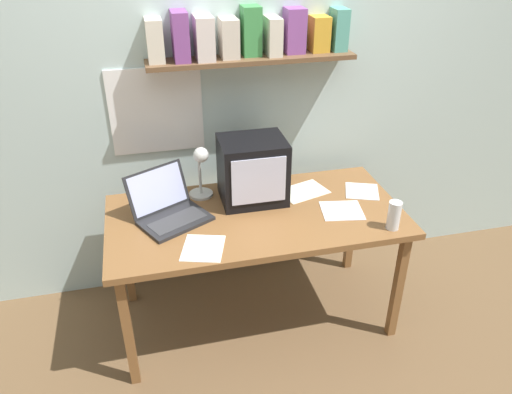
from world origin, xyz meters
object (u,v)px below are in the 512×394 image
open_notebook (303,191)px  loose_paper_near_monitor (203,248)px  corner_desk (256,223)px  printed_handout (342,211)px  crt_monitor (253,170)px  loose_paper_near_laptop (362,191)px  desk_lamp (201,169)px  juice_glass (394,217)px  laptop (168,207)px

open_notebook → loose_paper_near_monitor: bearing=-147.0°
corner_desk → loose_paper_near_monitor: (-0.31, -0.24, 0.06)m
corner_desk → printed_handout: bearing=-10.2°
corner_desk → crt_monitor: crt_monitor is taller
crt_monitor → loose_paper_near_laptop: bearing=-5.9°
loose_paper_near_laptop → loose_paper_near_monitor: bearing=-160.7°
desk_lamp → printed_handout: desk_lamp is taller
juice_glass → printed_handout: (-0.18, 0.21, -0.07)m
open_notebook → loose_paper_near_monitor: same height
juice_glass → loose_paper_near_laptop: juice_glass is taller
laptop → juice_glass: (1.08, -0.37, 0.01)m
loose_paper_near_laptop → crt_monitor: bearing=173.7°
crt_monitor → desk_lamp: 0.28m
laptop → corner_desk: bearing=-36.9°
corner_desk → juice_glass: (0.63, -0.29, 0.13)m
corner_desk → desk_lamp: 0.41m
crt_monitor → loose_paper_near_monitor: 0.55m
laptop → juice_glass: bearing=-46.3°
laptop → desk_lamp: size_ratio=1.42×
juice_glass → printed_handout: bearing=130.8°
desk_lamp → loose_paper_near_laptop: (0.89, -0.14, -0.18)m
open_notebook → printed_handout: same height
corner_desk → desk_lamp: (-0.25, 0.23, 0.24)m
loose_paper_near_monitor → laptop: bearing=112.8°
desk_lamp → juice_glass: size_ratio=2.07×
crt_monitor → juice_glass: 0.77m
crt_monitor → open_notebook: bearing=1.8°
open_notebook → loose_paper_near_monitor: (-0.63, -0.41, 0.00)m
corner_desk → juice_glass: bearing=-24.9°
laptop → open_notebook: (0.76, 0.09, -0.06)m
desk_lamp → loose_paper_near_laptop: 0.91m
corner_desk → loose_paper_near_laptop: size_ratio=6.42×
laptop → printed_handout: bearing=-37.4°
crt_monitor → loose_paper_near_laptop: (0.62, -0.07, -0.17)m
desk_lamp → loose_paper_near_monitor: desk_lamp is taller
desk_lamp → printed_handout: size_ratio=1.28×
corner_desk → printed_handout: (0.45, -0.08, 0.06)m
loose_paper_near_monitor → open_notebook: bearing=33.0°
desk_lamp → loose_paper_near_laptop: desk_lamp is taller
open_notebook → laptop: bearing=-173.3°
desk_lamp → loose_paper_near_monitor: 0.51m
corner_desk → loose_paper_near_monitor: bearing=-142.1°
crt_monitor → loose_paper_near_monitor: size_ratio=1.34×
corner_desk → crt_monitor: 0.28m
printed_handout → loose_paper_near_laptop: size_ratio=1.01×
crt_monitor → juice_glass: size_ratio=2.33×
loose_paper_near_laptop → juice_glass: bearing=-91.0°
desk_lamp → juice_glass: desk_lamp is taller
loose_paper_near_monitor → crt_monitor: bearing=50.2°
crt_monitor → open_notebook: crt_monitor is taller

